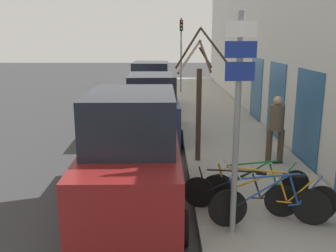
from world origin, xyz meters
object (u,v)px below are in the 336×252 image
object	(u,v)px
bicycle_1	(262,196)
parked_car_0	(133,159)
bicycle_0	(274,203)
pedestrian_near	(276,124)
street_tree	(199,99)
parked_car_2	(151,89)
signpost	(237,117)
bicycle_2	(239,194)
bicycle_3	(257,184)
parked_car_1	(152,109)
traffic_light	(181,45)

from	to	relation	value
bicycle_1	parked_car_0	xyz separation A→B (m)	(-2.51, 0.61, 0.56)
parked_car_0	bicycle_0	bearing A→B (deg)	-20.02
pedestrian_near	street_tree	xyz separation A→B (m)	(-2.12, 0.03, 0.69)
parked_car_0	parked_car_2	xyz separation A→B (m)	(-0.04, 10.77, -0.05)
signpost	bicycle_1	xyz separation A→B (m)	(0.67, 0.63, -1.69)
bicycle_0	bicycle_2	world-z (taller)	bicycle_0
bicycle_2	parked_car_2	distance (m)	11.42
pedestrian_near	bicycle_0	bearing A→B (deg)	83.84
parked_car_2	street_tree	size ratio (longest dim) A/B	1.15
bicycle_3	parked_car_2	size ratio (longest dim) A/B	0.55
bicycle_1	street_tree	distance (m)	3.70
bicycle_0	parked_car_1	distance (m)	7.10
bicycle_3	parked_car_1	xyz separation A→B (m)	(-2.37, 5.66, 0.50)
bicycle_3	pedestrian_near	world-z (taller)	pedestrian_near
parked_car_0	parked_car_2	size ratio (longest dim) A/B	1.10
bicycle_2	street_tree	xyz separation A→B (m)	(-0.54, 3.15, 1.37)
street_tree	traffic_light	world-z (taller)	traffic_light
parked_car_1	signpost	bearing A→B (deg)	-78.13
street_tree	bicycle_2	bearing A→B (deg)	-80.34
street_tree	bicycle_3	bearing A→B (deg)	-69.48
bicycle_3	pedestrian_near	bearing A→B (deg)	-30.64
bicycle_2	street_tree	size ratio (longest dim) A/B	0.60
bicycle_2	parked_car_1	distance (m)	6.45
pedestrian_near	traffic_light	xyz separation A→B (m)	(-2.07, 13.33, 1.83)
bicycle_0	street_tree	distance (m)	4.04
bicycle_3	parked_car_0	size ratio (longest dim) A/B	0.50
bicycle_1	parked_car_1	size ratio (longest dim) A/B	0.52
bicycle_3	street_tree	distance (m)	3.16
bicycle_2	pedestrian_near	distance (m)	3.56
signpost	pedestrian_near	world-z (taller)	signpost
parked_car_2	parked_car_1	bearing A→B (deg)	-85.88
bicycle_1	street_tree	size ratio (longest dim) A/B	0.63
parked_car_0	parked_car_1	distance (m)	5.71
traffic_light	bicycle_2	bearing A→B (deg)	-88.33
bicycle_0	bicycle_1	world-z (taller)	bicycle_0
bicycle_1	parked_car_2	bearing A→B (deg)	36.35
bicycle_2	bicycle_3	xyz separation A→B (m)	(0.46, 0.48, 0.00)
parked_car_0	bicycle_1	bearing A→B (deg)	-14.02
parked_car_0	parked_car_2	world-z (taller)	parked_car_0
bicycle_2	parked_car_2	bearing A→B (deg)	26.11
bicycle_1	parked_car_2	distance (m)	11.67
bicycle_3	street_tree	bearing A→B (deg)	12.94
bicycle_2	signpost	bearing A→B (deg)	177.34
parked_car_1	bicycle_1	bearing A→B (deg)	-71.31
bicycle_1	street_tree	world-z (taller)	street_tree
street_tree	pedestrian_near	bearing A→B (deg)	-0.85
parked_car_2	traffic_light	world-z (taller)	traffic_light
parked_car_1	street_tree	bearing A→B (deg)	-66.85
street_tree	signpost	bearing A→B (deg)	-85.99
parked_car_1	traffic_light	distance (m)	10.60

